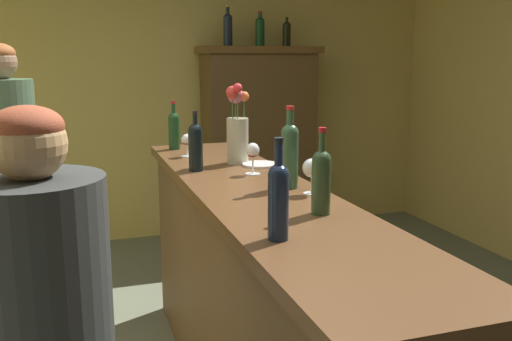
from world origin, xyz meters
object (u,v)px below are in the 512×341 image
(display_cabinet, at_px, (258,140))
(wine_bottle_rose, at_px, (278,197))
(wine_bottle_malbec, at_px, (196,145))
(wine_bottle_pinot, at_px, (174,129))
(wine_bottle_chardonnay, at_px, (290,152))
(wine_bottle_riesling, at_px, (321,178))
(bar_counter, at_px, (257,306))
(display_bottle_left, at_px, (228,28))
(display_bottle_midleft, at_px, (260,30))
(patron_redhead, at_px, (9,186))
(wine_glass_rear, at_px, (312,169))
(cheese_plate, at_px, (260,164))
(display_bottle_center, at_px, (287,33))
(wine_glass_front, at_px, (187,141))
(flower_arrangement, at_px, (237,128))
(wine_glass_mid, at_px, (253,153))

(display_cabinet, xyz_separation_m, wine_bottle_rose, (-1.00, -3.18, 0.31))
(wine_bottle_malbec, bearing_deg, wine_bottle_pinot, 88.69)
(wine_bottle_chardonnay, bearing_deg, wine_bottle_riesling, -96.12)
(bar_counter, bearing_deg, display_bottle_left, 77.14)
(display_bottle_left, distance_m, display_bottle_midleft, 0.29)
(bar_counter, height_order, patron_redhead, patron_redhead)
(bar_counter, distance_m, patron_redhead, 1.53)
(bar_counter, xyz_separation_m, wine_glass_rear, (0.18, -0.16, 0.63))
(cheese_plate, height_order, display_bottle_center, display_bottle_center)
(display_cabinet, relative_size, display_bottle_center, 6.35)
(wine_bottle_chardonnay, distance_m, wine_glass_rear, 0.14)
(wine_glass_front, height_order, flower_arrangement, flower_arrangement)
(wine_glass_mid, xyz_separation_m, flower_arrangement, (0.01, 0.30, 0.08))
(wine_glass_front, height_order, display_bottle_center, display_bottle_center)
(wine_glass_mid, bearing_deg, display_bottle_left, 77.39)
(wine_glass_front, relative_size, display_bottle_center, 0.48)
(bar_counter, xyz_separation_m, wine_glass_front, (-0.12, 0.86, 0.62))
(wine_bottle_chardonnay, xyz_separation_m, display_bottle_midleft, (0.73, 2.56, 0.62))
(wine_bottle_malbec, bearing_deg, wine_glass_mid, -34.58)
(wine_bottle_rose, height_order, wine_glass_rear, wine_bottle_rose)
(cheese_plate, relative_size, display_bottle_center, 0.68)
(bar_counter, xyz_separation_m, display_bottle_midleft, (0.86, 2.53, 1.31))
(wine_bottle_chardonnay, distance_m, wine_bottle_rose, 0.68)
(wine_glass_rear, bearing_deg, display_bottle_center, 70.90)
(wine_bottle_pinot, bearing_deg, wine_bottle_rose, -90.08)
(wine_glass_mid, xyz_separation_m, display_bottle_left, (0.50, 2.24, 0.69))
(display_bottle_center, bearing_deg, flower_arrangement, -117.82)
(display_bottle_midleft, bearing_deg, wine_bottle_malbec, -116.30)
(wine_bottle_riesling, height_order, wine_bottle_malbec, wine_bottle_riesling)
(wine_bottle_rose, height_order, patron_redhead, patron_redhead)
(wine_bottle_chardonnay, xyz_separation_m, wine_glass_rear, (0.05, -0.12, -0.05))
(wine_glass_rear, bearing_deg, display_bottle_midleft, 75.73)
(flower_arrangement, bearing_deg, wine_glass_rear, -82.72)
(display_bottle_center, bearing_deg, wine_bottle_rose, -111.60)
(display_cabinet, distance_m, display_bottle_midleft, 0.96)
(wine_bottle_pinot, height_order, wine_glass_mid, wine_bottle_pinot)
(wine_bottle_pinot, xyz_separation_m, wine_glass_front, (0.02, -0.28, -0.04))
(wine_bottle_rose, height_order, wine_glass_front, wine_bottle_rose)
(wine_glass_rear, bearing_deg, wine_bottle_rose, -123.56)
(display_cabinet, relative_size, cheese_plate, 9.32)
(wine_glass_front, bearing_deg, display_bottle_midleft, 59.43)
(display_cabinet, height_order, cheese_plate, display_cabinet)
(flower_arrangement, bearing_deg, wine_bottle_malbec, -151.65)
(bar_counter, bearing_deg, cheese_plate, 69.64)
(bar_counter, distance_m, flower_arrangement, 0.93)
(wine_glass_mid, distance_m, display_bottle_left, 2.39)
(wine_bottle_rose, relative_size, wine_glass_front, 2.43)
(wine_bottle_chardonnay, height_order, flower_arrangement, flower_arrangement)
(wine_glass_rear, xyz_separation_m, display_bottle_center, (0.93, 2.68, 0.66))
(wine_bottle_rose, bearing_deg, cheese_plate, 73.96)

